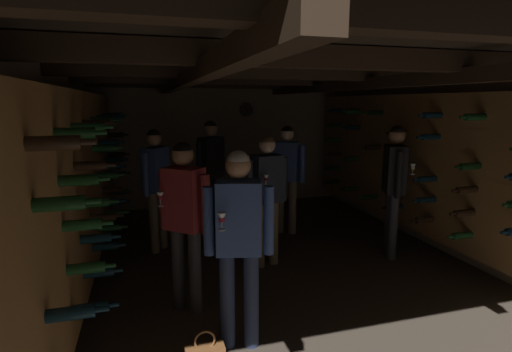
% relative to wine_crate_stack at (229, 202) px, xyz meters
% --- Properties ---
extents(ground_plane, '(8.40, 8.40, 0.00)m').
position_rel_wine_crate_stack_xyz_m(ground_plane, '(0.13, -2.16, -0.30)').
color(ground_plane, '#473D33').
extents(room_shell, '(4.72, 6.52, 2.41)m').
position_rel_wine_crate_stack_xyz_m(room_shell, '(0.13, -1.89, 1.12)').
color(room_shell, gray).
rests_on(room_shell, ground_plane).
extents(wine_crate_stack, '(0.52, 0.35, 0.60)m').
position_rel_wine_crate_stack_xyz_m(wine_crate_stack, '(0.00, 0.00, 0.00)').
color(wine_crate_stack, olive).
rests_on(wine_crate_stack, ground_plane).
extents(display_bottle, '(0.08, 0.08, 0.35)m').
position_rel_wine_crate_stack_xyz_m(display_bottle, '(0.04, -0.04, 0.44)').
color(display_bottle, '#143819').
rests_on(display_bottle, wine_crate_stack).
extents(person_host_center, '(0.53, 0.38, 1.57)m').
position_rel_wine_crate_stack_xyz_m(person_host_center, '(0.04, -1.97, 0.64)').
color(person_host_center, brown).
rests_on(person_host_center, ground_plane).
extents(person_guest_mid_left, '(0.45, 0.39, 1.60)m').
position_rel_wine_crate_stack_xyz_m(person_guest_mid_left, '(-1.00, -2.76, 0.66)').
color(person_guest_mid_left, '#2D2D33').
rests_on(person_guest_mid_left, ground_plane).
extents(person_guest_far_right, '(0.46, 0.38, 1.61)m').
position_rel_wine_crate_stack_xyz_m(person_guest_far_right, '(0.68, -0.91, 0.67)').
color(person_guest_far_right, brown).
rests_on(person_guest_far_right, ground_plane).
extents(person_guest_rear_center, '(0.47, 0.44, 1.68)m').
position_rel_wine_crate_stack_xyz_m(person_guest_rear_center, '(-0.38, -0.55, 0.72)').
color(person_guest_rear_center, '#232D4C').
rests_on(person_guest_rear_center, ground_plane).
extents(person_guest_mid_right, '(0.33, 0.51, 1.66)m').
position_rel_wine_crate_stack_xyz_m(person_guest_mid_right, '(1.64, -2.14, 0.71)').
color(person_guest_mid_right, '#2D2D33').
rests_on(person_guest_mid_right, ground_plane).
extents(person_guest_far_left, '(0.37, 0.46, 1.61)m').
position_rel_wine_crate_stack_xyz_m(person_guest_far_left, '(-1.19, -1.09, 0.67)').
color(person_guest_far_left, brown).
rests_on(person_guest_far_left, ground_plane).
extents(person_guest_near_left, '(0.53, 0.33, 1.59)m').
position_rel_wine_crate_stack_xyz_m(person_guest_near_left, '(-0.66, -3.43, 0.66)').
color(person_guest_near_left, '#232D4C').
rests_on(person_guest_near_left, ground_plane).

